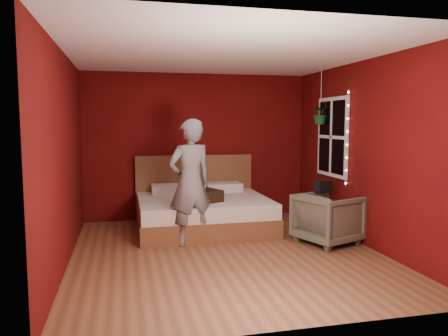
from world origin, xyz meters
TOP-DOWN VIEW (x-y plane):
  - floor at (0.00, 0.00)m, footprint 4.50×4.50m
  - room_walls at (0.00, 0.00)m, footprint 4.04×4.54m
  - window at (1.97, 0.90)m, footprint 0.05×0.97m
  - fairy_lights at (1.94, 0.37)m, footprint 0.04×0.04m
  - bed at (-0.07, 1.41)m, footprint 2.09×1.78m
  - person at (-0.40, 0.50)m, footprint 0.75×0.60m
  - armchair at (1.53, 0.11)m, footprint 1.02×1.00m
  - handbag at (1.50, 0.22)m, footprint 0.27×0.20m
  - throw_pillow at (-0.15, 1.01)m, footprint 0.66×0.66m
  - hanging_plant at (1.88, 1.16)m, footprint 0.36×0.32m

SIDE VIEW (x-z plane):
  - floor at x=0.00m, z-range 0.00..0.00m
  - bed at x=-0.07m, z-range -0.28..0.87m
  - armchair at x=1.53m, z-range 0.00..0.72m
  - throw_pillow at x=-0.15m, z-range 0.52..0.70m
  - handbag at x=1.50m, z-range 0.72..0.90m
  - person at x=-0.40m, z-range 0.00..1.78m
  - fairy_lights at x=1.94m, z-range 0.77..2.22m
  - window at x=1.97m, z-range 0.87..2.14m
  - room_walls at x=0.00m, z-range 0.37..2.99m
  - hanging_plant at x=1.88m, z-range 1.43..2.33m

